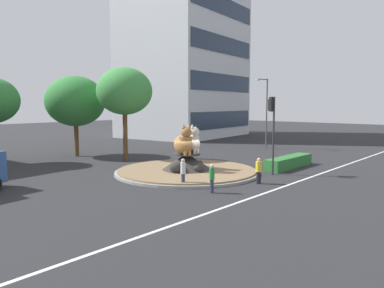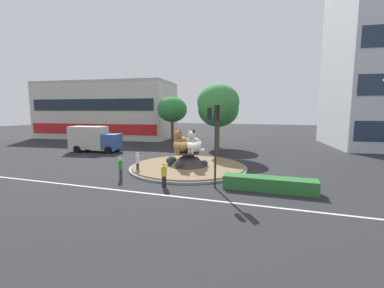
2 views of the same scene
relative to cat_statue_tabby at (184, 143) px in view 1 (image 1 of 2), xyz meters
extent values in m
plane|color=#28282B|center=(0.55, 0.22, -2.30)|extent=(160.00, 160.00, 0.00)
cube|color=silver|center=(0.55, -7.37, -2.30)|extent=(112.00, 0.20, 0.01)
cylinder|color=gray|center=(0.55, 0.22, -2.21)|extent=(10.63, 10.63, 0.18)
cylinder|color=#846B4C|center=(0.55, 0.22, -2.07)|extent=(10.21, 10.21, 0.11)
cone|color=#33302D|center=(0.55, 0.22, -1.42)|extent=(3.64, 3.64, 1.19)
cylinder|color=#33302D|center=(0.55, 0.22, -0.88)|extent=(2.00, 2.00, 0.12)
ellipsoid|color=#33302D|center=(2.03, 0.30, -1.75)|extent=(0.67, 0.55, 0.53)
ellipsoid|color=#33302D|center=(0.86, 1.43, -1.70)|extent=(0.78, 0.76, 0.62)
ellipsoid|color=#33302D|center=(-0.95, -0.13, -1.62)|extent=(0.98, 1.02, 0.79)
ellipsoid|color=#33302D|center=(0.20, -1.21, -1.70)|extent=(0.77, 0.65, 0.62)
ellipsoid|color=#9E703D|center=(0.03, 0.10, -0.11)|extent=(1.90, 2.27, 1.41)
cylinder|color=#9E703D|center=(-0.12, -0.26, 0.04)|extent=(1.21, 1.21, 0.88)
sphere|color=#9E703D|center=(-0.17, -0.39, 0.82)|extent=(0.78, 0.78, 0.78)
torus|color=#9E703D|center=(0.64, 0.71, -0.68)|extent=(1.15, 1.15, 0.18)
cone|color=#9E703D|center=(0.02, -0.47, 1.27)|extent=(0.42, 0.42, 0.32)
cone|color=#9E703D|center=(-0.37, -0.30, 1.27)|extent=(0.42, 0.42, 0.32)
cylinder|color=#9E703D|center=(-0.10, -0.61, -0.64)|extent=(0.25, 0.25, 0.35)
cylinder|color=#9E703D|center=(-0.39, -0.49, -0.64)|extent=(0.25, 0.25, 0.35)
ellipsoid|color=silver|center=(1.07, 0.37, -0.14)|extent=(1.47, 2.04, 1.37)
cylinder|color=silver|center=(1.01, 0.00, 0.02)|extent=(1.01, 1.01, 0.85)
sphere|color=silver|center=(0.99, -0.13, 0.76)|extent=(0.75, 0.75, 0.75)
torus|color=silver|center=(1.49, 1.08, -0.68)|extent=(0.84, 0.84, 0.17)
cone|color=black|center=(1.19, -0.17, 1.20)|extent=(0.35, 0.35, 0.31)
cone|color=silver|center=(0.79, -0.10, 1.20)|extent=(0.35, 0.35, 0.31)
cylinder|color=silver|center=(1.12, -0.33, -0.65)|extent=(0.24, 0.24, 0.34)
cylinder|color=silver|center=(0.81, -0.28, -0.65)|extent=(0.24, 0.24, 0.34)
cylinder|color=#2D2D33|center=(4.24, -4.86, 0.51)|extent=(0.14, 0.14, 5.62)
cube|color=black|center=(4.26, -4.64, 2.80)|extent=(0.35, 0.28, 1.05)
sphere|color=#360606|center=(4.27, -4.56, 3.11)|extent=(0.18, 0.18, 0.18)
sphere|color=orange|center=(4.27, -4.56, 2.80)|extent=(0.18, 0.18, 0.18)
sphere|color=black|center=(4.27, -4.56, 2.48)|extent=(0.18, 0.18, 0.18)
cube|color=black|center=(3.79, -4.81, 2.74)|extent=(0.23, 0.30, 0.80)
cube|color=silver|center=(24.80, 22.49, 14.27)|extent=(19.80, 16.14, 33.14)
cube|color=#233347|center=(25.65, 15.47, 0.46)|extent=(17.03, 2.16, 2.51)
cube|color=#233347|center=(25.65, 15.47, 5.98)|extent=(17.03, 2.16, 2.51)
cube|color=#233347|center=(25.65, 15.47, 11.51)|extent=(17.03, 2.16, 2.51)
cube|color=#233347|center=(25.65, 15.47, 17.03)|extent=(17.03, 2.16, 2.51)
cube|color=#2D7033|center=(7.76, -4.37, -1.85)|extent=(5.96, 1.20, 0.90)
cylinder|color=brown|center=(1.45, 8.48, -0.16)|extent=(0.42, 0.42, 4.27)
ellipsoid|color=#3D8E42|center=(1.45, 8.48, 3.95)|extent=(4.95, 4.95, 4.21)
cylinder|color=brown|center=(0.17, 14.43, -0.75)|extent=(0.42, 0.42, 3.10)
ellipsoid|color=#337F38|center=(0.17, 14.43, 3.08)|extent=(5.72, 5.72, 4.86)
cylinder|color=#4C4C51|center=(18.32, 3.84, 1.68)|extent=(0.16, 0.16, 7.97)
cylinder|color=#4C4C51|center=(17.46, 3.94, 5.57)|extent=(1.75, 0.30, 0.10)
cube|color=silver|center=(16.59, 4.05, 5.47)|extent=(0.50, 0.24, 0.16)
cylinder|color=black|center=(0.83, -5.74, -1.91)|extent=(0.30, 0.30, 0.78)
cylinder|color=yellow|center=(0.83, -5.74, -1.18)|extent=(0.40, 0.40, 0.68)
sphere|color=beige|center=(0.83, -5.74, -0.73)|extent=(0.22, 0.22, 0.22)
cylinder|color=#33384C|center=(-3.12, -5.02, -1.91)|extent=(0.23, 0.23, 0.78)
cylinder|color=#288C38|center=(-3.12, -5.02, -1.18)|extent=(0.31, 0.31, 0.68)
sphere|color=beige|center=(-3.12, -5.02, -0.73)|extent=(0.22, 0.22, 0.22)
cylinder|color=#33384C|center=(-3.01, -2.67, -1.89)|extent=(0.23, 0.23, 0.82)
cylinder|color=silver|center=(-3.01, -2.67, -1.13)|extent=(0.31, 0.31, 0.71)
sphere|color=beige|center=(-3.01, -2.67, -0.66)|extent=(0.23, 0.23, 0.23)
camera|label=1|loc=(-19.79, -18.10, 2.81)|focal=34.98mm
camera|label=2|loc=(8.05, -21.55, 2.96)|focal=24.03mm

